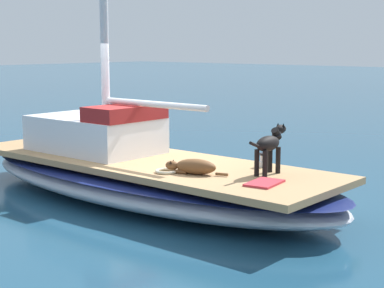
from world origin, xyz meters
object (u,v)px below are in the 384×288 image
Objects in this scene: dog_black at (270,145)px; deck_towel at (264,183)px; coiled_rope at (166,171)px; deck_winch at (264,160)px; dog_brown at (193,167)px; sailboat_main at (145,179)px.

dog_black is 1.68× the size of deck_towel.
dog_black is 2.90× the size of coiled_rope.
deck_winch reaches higher than coiled_rope.
dog_brown reaches higher than coiled_rope.
deck_towel reaches higher than sailboat_main.
deck_towel is at bearing -96.19° from sailboat_main.
coiled_rope is at bearing 101.18° from deck_towel.
sailboat_main is 7.79× the size of dog_brown.
deck_towel is at bearing -146.13° from deck_winch.
deck_winch is 0.38× the size of deck_towel.
deck_towel is (-0.27, -2.48, 0.34)m from sailboat_main.
coiled_rope is at bearing -119.59° from sailboat_main.
dog_brown is (-0.69, 0.82, -0.32)m from dog_black.
dog_brown is at bearing 129.87° from dog_black.
dog_brown is 4.42× the size of deck_winch.
sailboat_main is at bearing 111.48° from deck_winch.
dog_black reaches higher than deck_towel.
dog_brown reaches higher than deck_winch.
sailboat_main is at bearing 83.81° from deck_towel.
deck_towel is at bearing -78.82° from coiled_rope.
deck_towel is at bearing -151.89° from dog_black.
dog_black reaches higher than coiled_rope.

